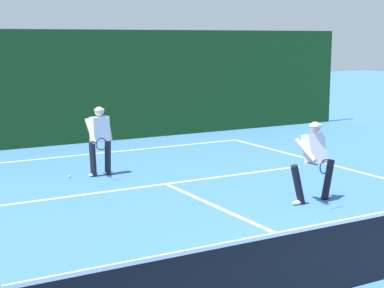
# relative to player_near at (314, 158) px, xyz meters

# --- Properties ---
(ground_plane) EXTENTS (80.00, 80.00, 0.00)m
(ground_plane) POSITION_rel_player_near_xyz_m (-1.91, -3.64, -0.91)
(ground_plane) COLOR #386ABA
(court_line_baseline_far) EXTENTS (9.56, 0.10, 0.01)m
(court_line_baseline_far) POSITION_rel_player_near_xyz_m (-1.91, 7.17, -0.91)
(court_line_baseline_far) COLOR white
(court_line_baseline_far) RESTS_ON ground_plane
(court_line_service) EXTENTS (7.79, 0.10, 0.01)m
(court_line_service) POSITION_rel_player_near_xyz_m (-1.91, 2.86, -0.91)
(court_line_service) COLOR white
(court_line_service) RESTS_ON ground_plane
(court_line_centre) EXTENTS (0.10, 6.40, 0.01)m
(court_line_centre) POSITION_rel_player_near_xyz_m (-1.91, -0.44, -0.91)
(court_line_centre) COLOR white
(court_line_centre) RESTS_ON ground_plane
(tennis_net) EXTENTS (10.48, 0.09, 1.10)m
(tennis_net) POSITION_rel_player_near_xyz_m (-1.91, -3.64, -0.41)
(tennis_net) COLOR #1E4723
(tennis_net) RESTS_ON ground_plane
(player_near) EXTENTS (1.19, 0.91, 1.66)m
(player_near) POSITION_rel_player_near_xyz_m (0.00, 0.00, 0.00)
(player_near) COLOR black
(player_near) RESTS_ON ground_plane
(player_far) EXTENTS (0.71, 0.85, 1.68)m
(player_far) POSITION_rel_player_near_xyz_m (-2.88, 4.42, 0.02)
(player_far) COLOR black
(player_far) RESTS_ON ground_plane
(tennis_ball) EXTENTS (0.07, 0.07, 0.07)m
(tennis_ball) POSITION_rel_player_near_xyz_m (-3.62, 4.56, -0.88)
(tennis_ball) COLOR #D1E033
(tennis_ball) RESTS_ON ground_plane
(back_fence_windscreen) EXTENTS (20.96, 0.12, 3.56)m
(back_fence_windscreen) POSITION_rel_player_near_xyz_m (-1.91, 9.10, 0.86)
(back_fence_windscreen) COLOR #163F17
(back_fence_windscreen) RESTS_ON ground_plane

